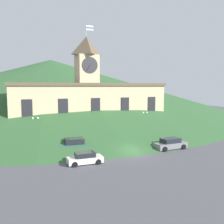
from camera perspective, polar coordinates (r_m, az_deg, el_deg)
ground_plane at (r=37.05m, az=4.73°, el=-9.63°), size 160.00×160.00×0.00m
civic_building at (r=56.15m, az=-5.71°, el=1.75°), size 33.62×12.19×23.16m
banner_fence at (r=48.64m, az=-2.63°, el=-4.18°), size 29.02×0.12×2.80m
hillside_backdrop at (r=101.45m, az=-13.69°, el=5.83°), size 139.38×139.38×20.16m
street_lamp_right at (r=46.74m, az=-17.10°, el=-2.55°), size 1.26×0.36×4.40m
street_lamp_center at (r=49.74m, az=-2.09°, el=-1.75°), size 1.26×0.36×4.46m
street_lamp_far_left at (r=53.93m, az=7.53°, el=-1.20°), size 1.26×0.36×4.46m
car_white_taxi at (r=32.73m, az=-6.19°, el=-10.48°), size 4.55×2.24×1.50m
car_blue_van at (r=38.49m, az=-8.62°, el=-7.60°), size 5.25×2.73×2.10m
car_yellow_coupe at (r=47.56m, az=11.80°, el=-5.48°), size 4.20×2.13×1.35m
car_gray_pickup at (r=40.90m, az=13.21°, el=-7.11°), size 5.35×2.48×1.75m
pedestrian at (r=46.69m, az=-4.17°, el=-5.18°), size 0.46×0.46×1.74m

